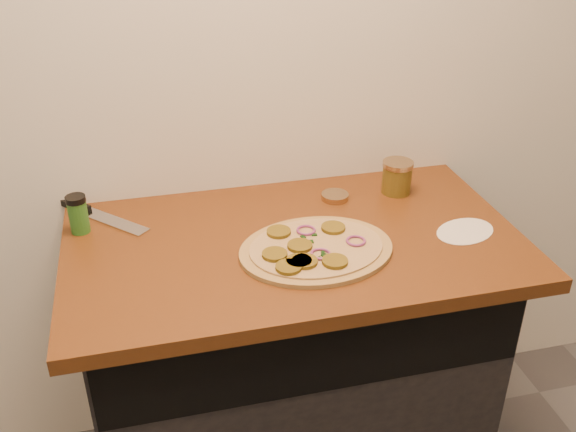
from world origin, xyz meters
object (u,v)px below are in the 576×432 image
object	(u,v)px
chefs_knife	(91,212)
salsa_jar	(397,177)
pizza	(315,249)
spice_shaker	(78,214)

from	to	relation	value
chefs_knife	salsa_jar	xyz separation A→B (m)	(0.89, -0.08, 0.04)
chefs_knife	salsa_jar	size ratio (longest dim) A/B	2.75
pizza	salsa_jar	bearing A→B (deg)	39.22
salsa_jar	chefs_knife	bearing A→B (deg)	175.10
pizza	salsa_jar	xyz separation A→B (m)	(0.33, 0.27, 0.04)
pizza	chefs_knife	bearing A→B (deg)	148.30
pizza	chefs_knife	xyz separation A→B (m)	(-0.56, 0.35, -0.00)
pizza	spice_shaker	distance (m)	0.64
spice_shaker	chefs_knife	bearing A→B (deg)	75.06
chefs_knife	spice_shaker	bearing A→B (deg)	-104.94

